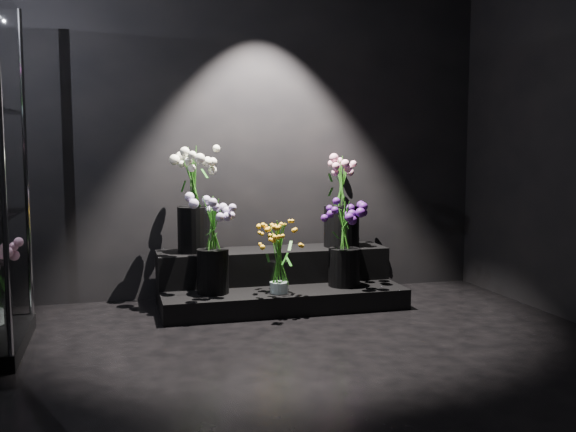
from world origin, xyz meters
name	(u,v)px	position (x,y,z in m)	size (l,w,h in m)	color
floor	(312,382)	(0.00, 0.00, 0.00)	(4.00, 4.00, 0.00)	black
wall_back	(236,116)	(0.00, 2.00, 1.40)	(4.00, 4.00, 0.00)	black
display_riser	(277,281)	(0.23, 1.65, 0.16)	(1.74, 0.77, 0.39)	black
bouquet_orange_bells	(279,257)	(0.16, 1.32, 0.40)	(0.35, 0.35, 0.50)	white
bouquet_lilac	(212,237)	(-0.28, 1.44, 0.54)	(0.37, 0.37, 0.68)	black
bouquet_purple	(344,239)	(0.69, 1.43, 0.49)	(0.32, 0.32, 0.62)	black
bouquet_cream_roses	(193,191)	(-0.37, 1.76, 0.84)	(0.52, 0.52, 0.76)	black
bouquet_pink_roses	(342,196)	(0.78, 1.75, 0.78)	(0.37, 0.37, 0.71)	black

